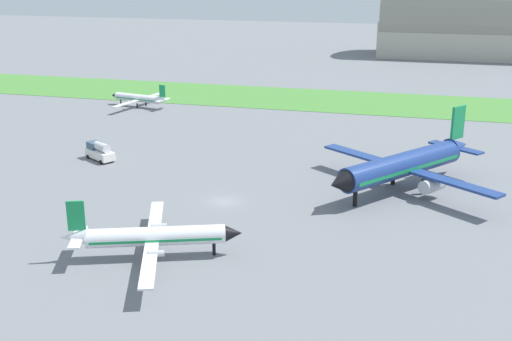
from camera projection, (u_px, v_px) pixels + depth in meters
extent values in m
plane|color=slate|center=(224.00, 201.00, 94.52)|extent=(600.00, 600.00, 0.00)
cube|color=#478438|center=(316.00, 100.00, 164.71)|extent=(360.00, 28.00, 0.08)
cylinder|color=white|center=(138.00, 98.00, 156.21)|extent=(12.95, 4.35, 1.79)
cone|color=black|center=(115.00, 95.00, 159.28)|extent=(2.10, 2.08, 1.75)
cone|color=white|center=(164.00, 100.00, 152.92)|extent=(2.77, 2.08, 1.61)
cube|color=#198C4C|center=(138.00, 99.00, 156.25)|extent=(12.26, 4.24, 0.25)
cube|color=white|center=(127.00, 103.00, 151.98)|extent=(3.21, 9.87, 0.18)
cube|color=white|center=(151.00, 96.00, 160.32)|extent=(3.21, 9.87, 0.18)
cylinder|color=#B7BABF|center=(130.00, 102.00, 153.70)|extent=(1.51, 0.85, 0.57)
cylinder|color=#B7BABF|center=(146.00, 97.00, 159.04)|extent=(1.51, 0.85, 0.57)
cube|color=#198C4C|center=(162.00, 91.00, 152.43)|extent=(1.62, 0.54, 2.86)
cube|color=white|center=(160.00, 101.00, 152.02)|extent=(1.56, 2.67, 0.14)
cube|color=white|center=(166.00, 99.00, 154.15)|extent=(1.56, 2.67, 0.14)
cylinder|color=black|center=(121.00, 102.00, 158.98)|extent=(0.32, 0.32, 1.25)
cylinder|color=black|center=(137.00, 106.00, 154.79)|extent=(0.32, 0.32, 1.25)
cylinder|color=black|center=(146.00, 103.00, 157.79)|extent=(0.32, 0.32, 1.25)
cylinder|color=navy|center=(402.00, 165.00, 97.46)|extent=(17.27, 21.76, 3.70)
cone|color=black|center=(339.00, 183.00, 89.44)|extent=(4.91, 4.86, 3.63)
cone|color=navy|center=(458.00, 146.00, 105.73)|extent=(5.47, 5.77, 3.33)
cube|color=#198C4C|center=(402.00, 167.00, 97.54)|extent=(16.54, 20.71, 0.52)
cube|color=navy|center=(450.00, 182.00, 92.06)|extent=(14.44, 11.43, 0.37)
cube|color=navy|center=(365.00, 156.00, 104.06)|extent=(14.44, 11.43, 0.37)
cylinder|color=#B7BABF|center=(432.00, 185.00, 94.62)|extent=(4.03, 4.46, 2.04)
cylinder|color=#B7BABF|center=(378.00, 169.00, 102.30)|extent=(4.03, 4.46, 2.04)
cube|color=#198C4C|center=(458.00, 123.00, 104.09)|extent=(2.14, 2.71, 5.38)
cube|color=navy|center=(468.00, 151.00, 103.61)|extent=(5.00, 4.41, 0.30)
cube|color=navy|center=(443.00, 144.00, 107.11)|extent=(5.00, 4.41, 0.30)
cylinder|color=black|center=(355.00, 198.00, 92.37)|extent=(0.67, 0.67, 2.36)
cylinder|color=black|center=(423.00, 187.00, 97.23)|extent=(0.67, 0.67, 2.36)
cylinder|color=black|center=(393.00, 177.00, 101.55)|extent=(0.67, 0.67, 2.36)
cylinder|color=white|center=(156.00, 236.00, 75.80)|extent=(15.93, 7.80, 2.25)
cone|color=black|center=(233.00, 233.00, 76.61)|extent=(2.88, 2.85, 2.20)
cone|color=white|center=(74.00, 237.00, 74.86)|extent=(3.66, 3.00, 2.02)
cube|color=#198C4C|center=(156.00, 238.00, 75.85)|extent=(15.11, 7.53, 0.31)
cube|color=white|center=(155.00, 220.00, 81.74)|extent=(5.82, 12.12, 0.22)
cube|color=white|center=(149.00, 263.00, 70.02)|extent=(5.82, 12.12, 0.22)
cylinder|color=#B7BABF|center=(159.00, 226.00, 79.68)|extent=(1.94, 1.31, 0.72)
cylinder|color=#B7BABF|center=(156.00, 254.00, 72.19)|extent=(1.94, 1.31, 0.72)
cube|color=#198C4C|center=(76.00, 216.00, 74.09)|extent=(1.99, 0.96, 3.60)
cube|color=white|center=(80.00, 232.00, 76.41)|extent=(2.37, 3.42, 0.18)
cube|color=white|center=(76.00, 243.00, 73.43)|extent=(2.37, 3.42, 0.18)
cylinder|color=black|center=(214.00, 249.00, 76.99)|extent=(0.40, 0.40, 1.57)
cylinder|color=black|center=(149.00, 244.00, 78.39)|extent=(0.40, 0.40, 1.57)
cylinder|color=black|center=(146.00, 260.00, 74.17)|extent=(0.40, 0.40, 1.57)
cube|color=white|center=(100.00, 154.00, 114.17)|extent=(6.78, 5.50, 1.40)
cylinder|color=silver|center=(102.00, 147.00, 113.18)|extent=(3.84, 3.21, 1.54)
cube|color=#334C60|center=(94.00, 145.00, 115.05)|extent=(3.06, 2.95, 1.20)
cylinder|color=black|center=(88.00, 157.00, 115.21)|extent=(0.73, 0.59, 0.70)
cylinder|color=black|center=(100.00, 154.00, 116.76)|extent=(0.73, 0.59, 0.70)
cylinder|color=black|center=(101.00, 162.00, 112.02)|extent=(0.73, 0.59, 0.70)
cylinder|color=black|center=(113.00, 159.00, 113.56)|extent=(0.73, 0.59, 0.70)
cube|color=#B2AD9E|center=(466.00, 39.00, 238.73)|extent=(62.65, 26.80, 12.88)
cylinder|color=gray|center=(468.00, 14.00, 235.94)|extent=(61.39, 29.48, 29.48)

